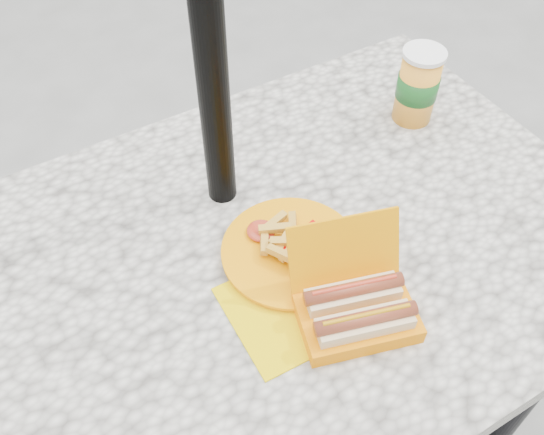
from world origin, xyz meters
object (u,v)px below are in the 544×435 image
umbrella_pole (207,17)px  fries_plate (290,254)px  hotdog_box (357,308)px  soda_cup (418,86)px

umbrella_pole → fries_plate: umbrella_pole is taller
hotdog_box → fries_plate: (-0.02, 0.15, -0.02)m
umbrella_pole → hotdog_box: umbrella_pole is taller
hotdog_box → fries_plate: size_ratio=0.71×
hotdog_box → soda_cup: soda_cup is taller
hotdog_box → fries_plate: bearing=115.9°
umbrella_pole → fries_plate: (0.03, -0.19, -0.34)m
umbrella_pole → soda_cup: umbrella_pole is taller
hotdog_box → soda_cup: (0.37, 0.33, 0.05)m
umbrella_pole → fries_plate: 0.39m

